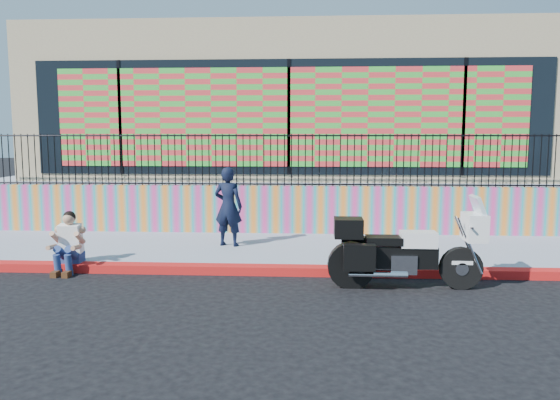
{
  "coord_description": "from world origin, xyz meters",
  "views": [
    {
      "loc": [
        0.58,
        -9.33,
        2.45
      ],
      "look_at": [
        -0.04,
        1.2,
        1.17
      ],
      "focal_mm": 35.0,
      "sensor_mm": 36.0,
      "label": 1
    }
  ],
  "objects": [
    {
      "name": "police_officer",
      "position": [
        -1.14,
        1.69,
        0.97
      ],
      "size": [
        0.67,
        0.52,
        1.63
      ],
      "primitive_type": "imported",
      "rotation": [
        0.0,
        0.0,
        2.91
      ],
      "color": "black",
      "rests_on": "sidewalk"
    },
    {
      "name": "mural_wall",
      "position": [
        0.0,
        3.25,
        0.7
      ],
      "size": [
        16.0,
        0.2,
        1.1
      ],
      "primitive_type": "cube",
      "color": "#DD3A89",
      "rests_on": "sidewalk"
    },
    {
      "name": "storefront_building",
      "position": [
        0.0,
        8.13,
        3.25
      ],
      "size": [
        14.0,
        8.06,
        4.0
      ],
      "color": "tan",
      "rests_on": "elevated_platform"
    },
    {
      "name": "ground",
      "position": [
        0.0,
        0.0,
        0.0
      ],
      "size": [
        90.0,
        90.0,
        0.0
      ],
      "primitive_type": "plane",
      "color": "black",
      "rests_on": "ground"
    },
    {
      "name": "red_curb",
      "position": [
        0.0,
        0.0,
        0.07
      ],
      "size": [
        16.0,
        0.3,
        0.15
      ],
      "primitive_type": "cube",
      "color": "red",
      "rests_on": "ground"
    },
    {
      "name": "police_motorcycle",
      "position": [
        2.03,
        -0.73,
        0.63
      ],
      "size": [
        2.41,
        0.8,
        1.5
      ],
      "color": "black",
      "rests_on": "ground"
    },
    {
      "name": "sidewalk",
      "position": [
        0.0,
        1.65,
        0.07
      ],
      "size": [
        16.0,
        3.0,
        0.15
      ],
      "primitive_type": "cube",
      "color": "#8E95AA",
      "rests_on": "ground"
    },
    {
      "name": "elevated_platform",
      "position": [
        0.0,
        8.35,
        0.62
      ],
      "size": [
        16.0,
        10.0,
        1.25
      ],
      "primitive_type": "cube",
      "color": "#8E95AA",
      "rests_on": "ground"
    },
    {
      "name": "seated_man",
      "position": [
        -3.73,
        -0.11,
        0.45
      ],
      "size": [
        0.54,
        0.71,
        1.06
      ],
      "color": "navy",
      "rests_on": "ground"
    },
    {
      "name": "metal_fence",
      "position": [
        0.0,
        3.25,
        1.85
      ],
      "size": [
        15.8,
        0.04,
        1.2
      ],
      "primitive_type": null,
      "color": "black",
      "rests_on": "mural_wall"
    }
  ]
}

